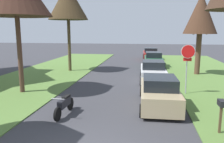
% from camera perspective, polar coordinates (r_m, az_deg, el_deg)
% --- Properties ---
extents(stop_sign_far, '(0.81, 0.33, 2.97)m').
position_cam_1_polar(stop_sign_far, '(14.13, 18.54, 3.12)').
color(stop_sign_far, '#9EA0A5').
rests_on(stop_sign_far, grass_verge_right).
extents(street_tree_right_mid_b, '(2.80, 2.80, 6.90)m').
position_cam_1_polar(street_tree_right_mid_b, '(20.98, 21.52, 13.25)').
color(street_tree_right_mid_b, brown).
rests_on(street_tree_right_mid_b, grass_verge_right).
extents(street_tree_left_mid_b, '(3.65, 3.65, 7.95)m').
position_cam_1_polar(street_tree_left_mid_b, '(21.80, -11.10, 16.82)').
color(street_tree_left_mid_b, '#4D3F28').
rests_on(street_tree_left_mid_b, grass_verge_left).
extents(parked_sedan_tan, '(2.04, 4.44, 1.57)m').
position_cam_1_polar(parked_sedan_tan, '(11.76, 11.81, -5.23)').
color(parked_sedan_tan, tan).
rests_on(parked_sedan_tan, ground).
extents(parked_sedan_white, '(2.04, 4.44, 1.57)m').
position_cam_1_polar(parked_sedan_white, '(17.62, 10.27, 0.00)').
color(parked_sedan_white, white).
rests_on(parked_sedan_white, ground).
extents(parked_sedan_green, '(2.04, 4.44, 1.57)m').
position_cam_1_polar(parked_sedan_green, '(24.69, 10.39, 2.94)').
color(parked_sedan_green, '#28663D').
rests_on(parked_sedan_green, ground).
extents(parked_sedan_red, '(2.04, 4.44, 1.57)m').
position_cam_1_polar(parked_sedan_red, '(30.52, 9.69, 4.35)').
color(parked_sedan_red, red).
rests_on(parked_sedan_red, ground).
extents(parked_motorcycle, '(0.60, 2.05, 0.97)m').
position_cam_1_polar(parked_motorcycle, '(10.68, -11.95, -8.19)').
color(parked_motorcycle, black).
rests_on(parked_motorcycle, ground).
extents(curbside_mailbox, '(0.22, 0.44, 1.27)m').
position_cam_1_polar(curbside_mailbox, '(9.32, 25.93, -8.09)').
color(curbside_mailbox, brown).
rests_on(curbside_mailbox, grass_verge_right).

